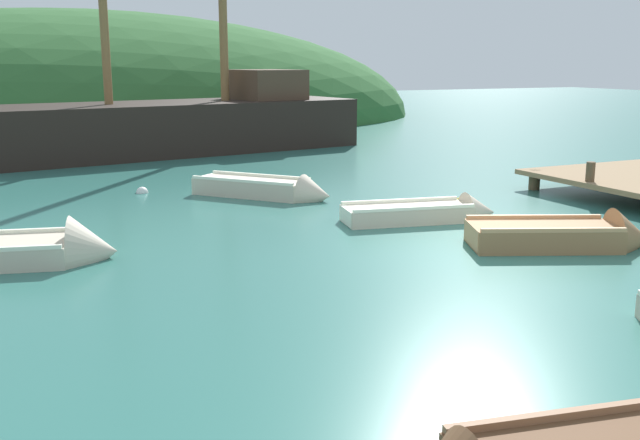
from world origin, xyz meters
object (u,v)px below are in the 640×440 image
buoy_yellow (461,204)px  buoy_white (142,193)px  rowboat_center (269,191)px  rowboat_outer_left (429,215)px  rowboat_far (16,255)px  rowboat_outer_right (570,239)px  sailing_ship (181,133)px

buoy_yellow → buoy_white: bearing=144.5°
buoy_white → rowboat_center: bearing=-35.2°
rowboat_outer_left → buoy_yellow: (1.68, 1.18, -0.11)m
rowboat_far → rowboat_outer_right: (8.81, -3.03, 0.03)m
rowboat_far → buoy_white: bearing=74.4°
buoy_white → rowboat_outer_left: bearing=-50.8°
rowboat_center → rowboat_far: size_ratio=0.83×
rowboat_outer_right → sailing_ship: bearing=122.7°
buoy_yellow → sailing_ship: bearing=104.9°
rowboat_center → rowboat_far: (-5.78, -3.67, -0.03)m
rowboat_center → rowboat_outer_right: size_ratio=0.99×
sailing_ship → rowboat_outer_right: size_ratio=4.81×
rowboat_far → buoy_yellow: (9.47, 1.02, -0.12)m
rowboat_outer_right → rowboat_center: bearing=137.9°
rowboat_outer_left → buoy_yellow: rowboat_outer_left is taller
rowboat_outer_left → rowboat_outer_right: (1.02, -2.87, 0.04)m
sailing_ship → buoy_white: size_ratio=53.31×
sailing_ship → buoy_white: 8.42m
rowboat_outer_left → buoy_yellow: bearing=46.7°
rowboat_far → buoy_yellow: bearing=20.4°
sailing_ship → rowboat_far: bearing=56.3°
sailing_ship → rowboat_outer_left: bearing=88.0°
rowboat_outer_right → buoy_white: size_ratio=11.07×
sailing_ship → buoy_yellow: (3.29, -12.32, -0.66)m
rowboat_outer_left → buoy_yellow: 2.06m
rowboat_center → buoy_white: bearing=-165.2°
rowboat_center → buoy_white: rowboat_center is taller
rowboat_far → rowboat_center: bearing=46.6°
rowboat_outer_left → rowboat_far: (-7.79, 0.16, 0.01)m
rowboat_center → rowboat_far: rowboat_far is taller
rowboat_far → rowboat_outer_right: size_ratio=1.20×
rowboat_center → buoy_yellow: size_ratio=10.54×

